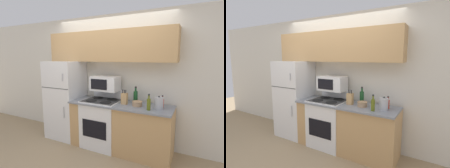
# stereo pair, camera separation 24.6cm
# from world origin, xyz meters

# --- Properties ---
(ground_plane) EXTENTS (12.00, 12.00, 0.00)m
(ground_plane) POSITION_xyz_m (0.00, 0.00, 0.00)
(ground_plane) COLOR tan
(wall_back) EXTENTS (8.00, 0.05, 2.55)m
(wall_back) POSITION_xyz_m (0.00, 0.66, 1.27)
(wall_back) COLOR silver
(wall_back) RESTS_ON ground_plane
(lower_cabinets) EXTENTS (1.88, 0.62, 0.89)m
(lower_cabinets) POSITION_xyz_m (0.35, 0.29, 0.44)
(lower_cabinets) COLOR tan
(lower_cabinets) RESTS_ON ground_plane
(refrigerator) EXTENTS (0.71, 0.65, 1.63)m
(refrigerator) POSITION_xyz_m (-0.94, 0.31, 0.82)
(refrigerator) COLOR white
(refrigerator) RESTS_ON ground_plane
(upper_cabinets) EXTENTS (2.59, 0.31, 0.58)m
(upper_cabinets) POSITION_xyz_m (0.00, 0.48, 1.92)
(upper_cabinets) COLOR tan
(upper_cabinets) RESTS_ON refrigerator
(stove) EXTENTS (0.69, 0.60, 1.07)m
(stove) POSITION_xyz_m (-0.02, 0.28, 0.47)
(stove) COLOR white
(stove) RESTS_ON ground_plane
(microwave) EXTENTS (0.54, 0.32, 0.28)m
(microwave) POSITION_xyz_m (-0.01, 0.40, 1.21)
(microwave) COLOR white
(microwave) RESTS_ON stove
(knife_block) EXTENTS (0.10, 0.09, 0.26)m
(knife_block) POSITION_xyz_m (0.44, 0.28, 0.99)
(knife_block) COLOR tan
(knife_block) RESTS_ON lower_cabinets
(bowl) EXTENTS (0.18, 0.18, 0.08)m
(bowl) POSITION_xyz_m (0.69, 0.26, 0.93)
(bowl) COLOR tan
(bowl) RESTS_ON lower_cabinets
(bottle_hot_sauce) EXTENTS (0.05, 0.05, 0.20)m
(bottle_hot_sauce) POSITION_xyz_m (1.08, 0.38, 0.97)
(bottle_hot_sauce) COLOR red
(bottle_hot_sauce) RESTS_ON lower_cabinets
(bottle_olive_oil) EXTENTS (0.06, 0.06, 0.26)m
(bottle_olive_oil) POSITION_xyz_m (0.92, 0.12, 0.99)
(bottle_olive_oil) COLOR #5B6619
(bottle_olive_oil) RESTS_ON lower_cabinets
(bottle_wine_green) EXTENTS (0.08, 0.08, 0.30)m
(bottle_wine_green) POSITION_xyz_m (0.58, 0.47, 1.00)
(bottle_wine_green) COLOR #194C23
(bottle_wine_green) RESTS_ON lower_cabinets
(kettle) EXTENTS (0.14, 0.14, 0.21)m
(kettle) POSITION_xyz_m (1.05, 0.26, 0.98)
(kettle) COLOR #B7B7BC
(kettle) RESTS_ON lower_cabinets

